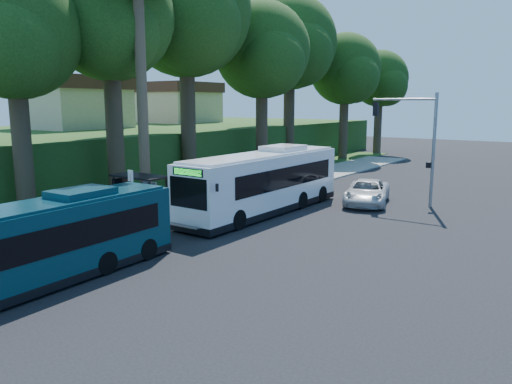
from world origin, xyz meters
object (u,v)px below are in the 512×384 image
Objects in this scene: bus_shelter at (139,188)px; pickup at (367,192)px; white_bus at (265,181)px; teal_bus at (44,241)px.

bus_shelter is 0.58× the size of pickup.
pickup is (3.96, 5.83, -1.10)m from white_bus.
pickup is at bearing 77.49° from teal_bus.
white_bus is 7.13m from pickup.
teal_bus is (4.65, -8.60, -0.24)m from bus_shelter.
teal_bus is (0.17, -14.24, -0.30)m from white_bus.
white_bus is 2.33× the size of pickup.
bus_shelter is at bearing -143.02° from pickup.
teal_bus reaches higher than bus_shelter.
teal_bus reaches higher than pickup.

